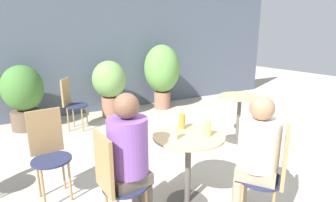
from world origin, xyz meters
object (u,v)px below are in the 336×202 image
Objects in this scene: beer_glass_0 at (174,132)px; cafe_table_near at (188,154)px; cafe_table_far at (239,109)px; bistro_chair_0 at (114,177)px; bistro_chair_3 at (71,100)px; potted_plant_1 at (110,83)px; beer_glass_1 at (208,129)px; potted_plant_0 at (23,94)px; bistro_chair_2 at (48,147)px; bistro_chair_1 at (273,170)px; seated_person_1 at (256,150)px; beer_glass_2 at (182,121)px; seated_person_0 at (130,152)px; potted_plant_2 at (162,71)px.

cafe_table_near is at bearing 8.97° from beer_glass_0.
cafe_table_far is 2.65m from bistro_chair_0.
bistro_chair_0 is 2.92m from bistro_chair_3.
bistro_chair_3 is at bearing -154.32° from potted_plant_1.
beer_glass_1 is 3.38m from potted_plant_1.
potted_plant_0 is (-0.55, 3.37, 0.10)m from bistro_chair_0.
bistro_chair_3 is at bearing 68.16° from bistro_chair_2.
potted_plant_0 is (-1.78, 3.94, 0.10)m from bistro_chair_1.
seated_person_1 reaches higher than bistro_chair_3.
bistro_chair_2 is (-1.63, 1.48, 0.00)m from bistro_chair_1.
bistro_chair_2 is at bearing 143.82° from beer_glass_1.
potted_plant_1 is (0.21, 3.08, -0.11)m from beer_glass_2.
bistro_chair_1 is (1.23, -0.57, 0.00)m from bistro_chair_0.
cafe_table_near is 3.56m from potted_plant_0.
cafe_table_far is 2.92m from bistro_chair_3.
bistro_chair_1 is at bearing -48.10° from bistro_chair_2.
seated_person_1 is 1.02× the size of potted_plant_0.
beer_glass_2 is (0.67, 0.23, 0.09)m from seated_person_0.
beer_glass_2 is 0.13× the size of potted_plant_1.
seated_person_1 is 4.17m from potted_plant_0.
cafe_table_far is at bearing 28.90° from beer_glass_0.
potted_plant_2 is at bearing -39.20° from bistro_chair_0.
bistro_chair_2 is 0.80× the size of potted_plant_0.
beer_glass_0 is (0.60, 0.04, 0.26)m from bistro_chair_0.
bistro_chair_2 is at bearing 151.28° from beer_glass_2.
cafe_table_near is 0.62× the size of seated_person_1.
beer_glass_0 is at bearing -97.35° from potted_plant_1.
seated_person_0 is 0.77m from beer_glass_1.
seated_person_1 is at bearing -119.95° from seated_person_0.
cafe_table_far is 3.78m from potted_plant_0.
cafe_table_near is 0.33m from beer_glass_2.
bistro_chair_0 is at bearing 176.92° from beer_glass_1.
cafe_table_far is at bearing 30.74° from cafe_table_near.
potted_plant_1 reaches higher than cafe_table_far.
cafe_table_far is 0.63× the size of potted_plant_1.
potted_plant_0 is at bearing 111.94° from cafe_table_near.
seated_person_0 is at bearing -176.45° from beer_glass_0.
bistro_chair_0 is 1.00m from bistro_chair_2.
seated_person_1 is 0.74m from beer_glass_0.
beer_glass_0 reaches higher than cafe_table_near.
beer_glass_1 is at bearing -99.76° from seated_person_0.
potted_plant_0 is at bearing 88.78° from bistro_chair_3.
bistro_chair_1 is 6.32× the size of beer_glass_1.
cafe_table_near is 0.64× the size of potted_plant_0.
bistro_chair_2 is 2.09m from bistro_chair_3.
seated_person_0 is at bearing -90.00° from bistro_chair_0.
seated_person_0 reaches higher than potted_plant_0.
cafe_table_near is at bearing -101.80° from beer_glass_2.
beer_glass_1 is 0.10× the size of potted_plant_2.
potted_plant_1 is (1.57, -0.04, 0.07)m from potted_plant_0.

